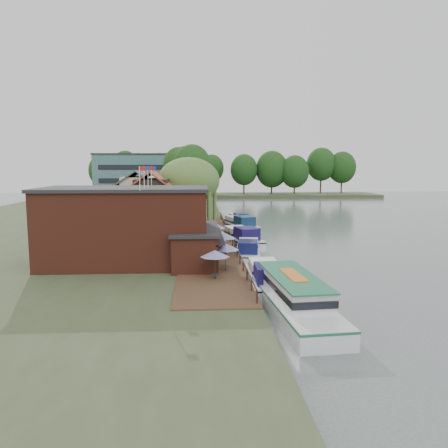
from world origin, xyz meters
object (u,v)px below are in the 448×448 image
object	(u,v)px
umbrella_5	(216,234)
umbrella_4	(216,240)
umbrella_1	(226,257)
cruiser_4	(238,219)
cruiser_1	(248,248)
tour_boat	(296,296)
cottage_a	(153,205)
cruiser_2	(241,236)
cottage_b	(140,199)
cottage_c	(170,195)
willow	(189,195)
umbrella_2	(214,247)
hotel_block	(148,178)
umbrella_0	(215,265)
cruiser_3	(240,223)
swan	(300,313)
pub	(147,225)
umbrella_3	(224,244)
cruiser_0	(266,274)

from	to	relation	value
umbrella_5	umbrella_4	bearing A→B (deg)	-92.12
umbrella_1	cruiser_4	bearing A→B (deg)	83.16
cruiser_1	tour_boat	size ratio (longest dim) A/B	0.73
cottage_a	cruiser_2	distance (m)	11.97
umbrella_1	cruiser_4	size ratio (longest dim) A/B	0.26
cottage_b	cottage_c	bearing A→B (deg)	66.04
willow	umbrella_2	size ratio (longest dim) A/B	4.39
cottage_a	willow	xyz separation A→B (m)	(4.50, 5.00, 0.96)
umbrella_5	umbrella_2	bearing A→B (deg)	-93.60
hotel_block	umbrella_0	xyz separation A→B (m)	(14.15, -77.46, -4.86)
umbrella_4	cruiser_4	xyz separation A→B (m)	(5.03, 28.90, -1.19)
cottage_b	tour_boat	distance (m)	40.77
cruiser_3	swan	world-z (taller)	cruiser_3
umbrella_5	tour_boat	size ratio (longest dim) A/B	0.19
tour_boat	umbrella_0	bearing A→B (deg)	126.14
umbrella_5	cruiser_1	world-z (taller)	umbrella_5
pub	umbrella_3	world-z (taller)	pub
umbrella_5	umbrella_1	bearing A→B (deg)	-88.60
cottage_c	cruiser_1	bearing A→B (deg)	-69.52
cottage_c	umbrella_2	distance (m)	33.73
umbrella_2	umbrella_3	size ratio (longest dim) A/B	0.98
cruiser_2	cottage_b	bearing A→B (deg)	129.05
umbrella_5	cruiser_4	bearing A→B (deg)	78.74
willow	umbrella_5	size ratio (longest dim) A/B	4.39
hotel_block	cruiser_1	size ratio (longest dim) A/B	2.71
willow	umbrella_3	bearing A→B (deg)	-77.38
cottage_c	umbrella_4	size ratio (longest dim) A/B	3.58
cottage_a	swan	world-z (taller)	cottage_a
pub	swan	bearing A→B (deg)	-46.92
cruiser_2	umbrella_5	bearing A→B (deg)	-142.38
cottage_a	swan	xyz separation A→B (m)	(12.75, -27.57, -5.03)
cottage_c	willow	xyz separation A→B (m)	(3.50, -14.00, 0.96)
cottage_b	umbrella_2	world-z (taller)	cottage_b
umbrella_1	umbrella_5	distance (m)	13.38
pub	tour_boat	xyz separation A→B (m)	(11.42, -12.54, -3.25)
swan	cruiser_2	bearing A→B (deg)	93.16
tour_boat	swan	distance (m)	1.22
cottage_b	cottage_a	bearing A→B (deg)	-73.30
umbrella_3	umbrella_0	bearing A→B (deg)	-97.86
cottage_c	cruiser_3	xyz separation A→B (m)	(11.24, -7.37, -3.94)
willow	umbrella_2	world-z (taller)	willow
willow	umbrella_4	distance (m)	15.44
hotel_block	cottage_c	bearing A→B (deg)	-77.80
umbrella_2	cruiser_1	xyz separation A→B (m)	(4.00, 5.40, -1.16)
umbrella_3	umbrella_4	distance (m)	2.90
umbrella_5	cruiser_0	world-z (taller)	umbrella_5
willow	cruiser_1	distance (m)	16.05
cottage_b	swan	size ratio (longest dim) A/B	21.82
cottage_a	cottage_c	bearing A→B (deg)	86.99
cottage_b	cruiser_4	size ratio (longest dim) A/B	1.04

